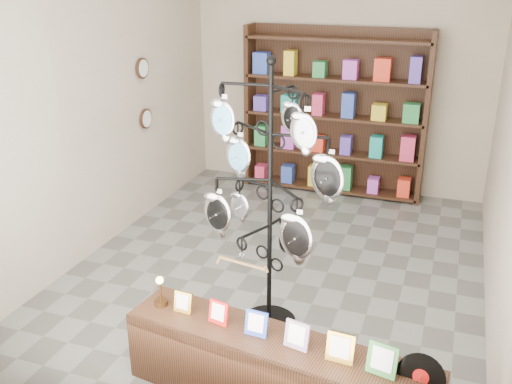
# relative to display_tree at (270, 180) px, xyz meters

# --- Properties ---
(ground) EXTENTS (5.00, 5.00, 0.00)m
(ground) POSITION_rel_display_tree_xyz_m (-0.22, 1.04, -1.33)
(ground) COLOR slate
(ground) RESTS_ON ground
(room_envelope) EXTENTS (5.00, 5.00, 5.00)m
(room_envelope) POSITION_rel_display_tree_xyz_m (-0.22, 1.04, 0.53)
(room_envelope) COLOR #BBAC97
(room_envelope) RESTS_ON ground
(display_tree) EXTENTS (1.20, 1.16, 2.29)m
(display_tree) POSITION_rel_display_tree_xyz_m (0.00, 0.00, 0.00)
(display_tree) COLOR black
(display_tree) RESTS_ON ground
(front_shelf) EXTENTS (2.25, 0.75, 0.78)m
(front_shelf) POSITION_rel_display_tree_xyz_m (0.36, -0.93, -1.05)
(front_shelf) COLOR black
(front_shelf) RESTS_ON ground
(back_shelving) EXTENTS (2.42, 0.36, 2.20)m
(back_shelving) POSITION_rel_display_tree_xyz_m (-0.22, 3.34, -0.30)
(back_shelving) COLOR black
(back_shelving) RESTS_ON ground
(wall_clocks) EXTENTS (0.03, 0.24, 0.84)m
(wall_clocks) POSITION_rel_display_tree_xyz_m (-2.19, 1.84, 0.17)
(wall_clocks) COLOR black
(wall_clocks) RESTS_ON ground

